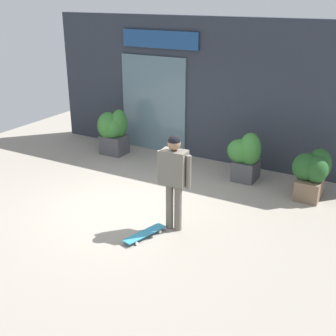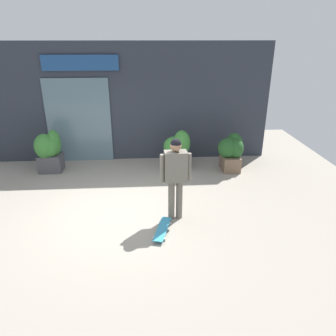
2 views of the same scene
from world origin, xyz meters
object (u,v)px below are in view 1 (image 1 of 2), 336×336
planter_box_left (246,156)px  planter_box_right (113,130)px  planter_box_mid (313,172)px  skateboard (145,234)px  skateboarder (174,173)px

planter_box_left → planter_box_right: size_ratio=0.96×
planter_box_mid → planter_box_right: bearing=177.9°
planter_box_right → planter_box_left: bearing=0.3°
skateboard → planter_box_left: 3.24m
skateboard → planter_box_right: planter_box_right is taller
skateboard → planter_box_mid: bearing=160.2°
planter_box_left → planter_box_mid: planter_box_left is taller
planter_box_left → skateboarder: bearing=-96.6°
skateboard → skateboarder: bearing=165.1°
planter_box_left → planter_box_right: (-3.49, -0.02, 0.08)m
skateboard → planter_box_right: (-2.90, 3.13, 0.57)m
planter_box_left → planter_box_mid: bearing=-7.7°
skateboarder → skateboard: (-0.29, -0.50, -0.98)m
skateboarder → planter_box_mid: bearing=140.4°
planter_box_left → planter_box_right: bearing=-179.7°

